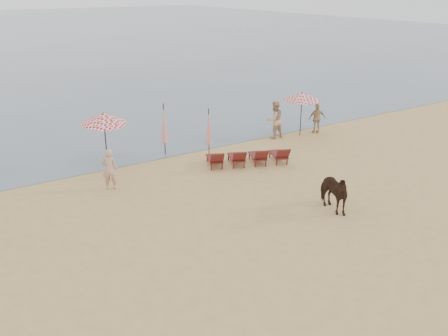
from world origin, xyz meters
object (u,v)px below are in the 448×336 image
object	(u,v)px
beachgoer_left	(110,169)
beachgoer_right_b	(317,118)
lounger_cluster_right	(248,157)
cow	(332,192)
umbrella_open_left_b	(104,118)
umbrella_closed_right	(209,127)
beachgoer_right_a	(275,120)
umbrella_closed_left	(164,123)
umbrella_open_right	(302,97)

from	to	relation	value
beachgoer_left	beachgoer_right_b	size ratio (longest dim) A/B	1.03
lounger_cluster_right	cow	bearing A→B (deg)	-71.25
umbrella_open_left_b	umbrella_closed_right	xyz separation A→B (m)	(4.38, -1.34, -0.76)
beachgoer_right_b	lounger_cluster_right	bearing A→B (deg)	39.70
umbrella_open_left_b	beachgoer_right_b	bearing A→B (deg)	9.49
umbrella_closed_right	beachgoer_right_a	world-z (taller)	umbrella_closed_right
umbrella_closed_right	beachgoer_right_a	distance (m)	4.31
umbrella_closed_left	lounger_cluster_right	bearing A→B (deg)	-54.40
beachgoer_right_a	cow	bearing A→B (deg)	64.82
umbrella_open_right	beachgoer_right_a	distance (m)	1.84
beachgoer_right_a	beachgoer_right_b	distance (m)	2.52
umbrella_open_left_b	beachgoer_right_b	size ratio (longest dim) A/B	1.56
lounger_cluster_right	beachgoer_left	xyz separation A→B (m)	(-6.01, 0.74, 0.43)
lounger_cluster_right	beachgoer_right_a	size ratio (longest dim) A/B	1.95
umbrella_closed_right	cow	size ratio (longest dim) A/B	1.31
umbrella_closed_left	umbrella_closed_right	bearing A→B (deg)	-40.08
lounger_cluster_right	cow	xyz separation A→B (m)	(-0.32, -5.37, 0.34)
umbrella_open_left_b	beachgoer_right_a	size ratio (longest dim) A/B	1.27
umbrella_open_right	umbrella_closed_right	distance (m)	5.73
umbrella_closed_left	beachgoer_right_b	world-z (taller)	umbrella_closed_left
lounger_cluster_right	cow	world-z (taller)	cow
beachgoer_right_a	umbrella_closed_left	bearing A→B (deg)	-7.05
umbrella_closed_left	umbrella_closed_right	world-z (taller)	umbrella_closed_left
lounger_cluster_right	umbrella_open_left_b	world-z (taller)	umbrella_open_left_b
beachgoer_left	beachgoer_right_a	world-z (taller)	beachgoer_right_a
beachgoer_right_a	beachgoer_right_b	xyz separation A→B (m)	(2.47, -0.49, -0.18)
lounger_cluster_right	beachgoer_right_a	distance (m)	4.33
lounger_cluster_right	umbrella_open_right	xyz separation A→B (m)	(4.91, 2.14, 1.67)
umbrella_open_left_b	cow	world-z (taller)	umbrella_open_left_b
lounger_cluster_right	umbrella_closed_left	world-z (taller)	umbrella_closed_left
umbrella_closed_left	beachgoer_left	world-z (taller)	umbrella_closed_left
umbrella_closed_left	cow	distance (m)	8.93
umbrella_closed_left	beachgoer_right_a	xyz separation A→B (m)	(5.83, -0.78, -0.52)
lounger_cluster_right	umbrella_open_left_b	size ratio (longest dim) A/B	1.53
lounger_cluster_right	beachgoer_right_a	xyz separation A→B (m)	(3.48, 2.51, 0.58)
umbrella_closed_left	beachgoer_right_b	xyz separation A→B (m)	(8.30, -1.27, -0.69)
umbrella_open_left_b	umbrella_closed_left	distance (m)	2.88
lounger_cluster_right	umbrella_closed_right	xyz separation A→B (m)	(-0.78, 1.97, 0.99)
lounger_cluster_right	umbrella_closed_right	size ratio (longest dim) A/B	1.69
cow	umbrella_open_left_b	bearing A→B (deg)	128.24
cow	beachgoer_right_b	distance (m)	9.69
umbrella_open_right	beachgoer_right_b	size ratio (longest dim) A/B	1.45
umbrella_open_left_b	beachgoer_left	world-z (taller)	umbrella_open_left_b
umbrella_open_left_b	beachgoer_right_a	xyz separation A→B (m)	(8.64, -0.79, -1.16)
beachgoer_right_a	beachgoer_right_b	world-z (taller)	beachgoer_right_a
beachgoer_right_b	beachgoer_right_a	bearing A→B (deg)	9.64
umbrella_open_left_b	beachgoer_left	bearing A→B (deg)	-92.18
lounger_cluster_right	beachgoer_left	world-z (taller)	beachgoer_left
umbrella_open_right	umbrella_closed_right	size ratio (longest dim) A/B	1.02
umbrella_closed_right	beachgoer_right_b	size ratio (longest dim) A/B	1.42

